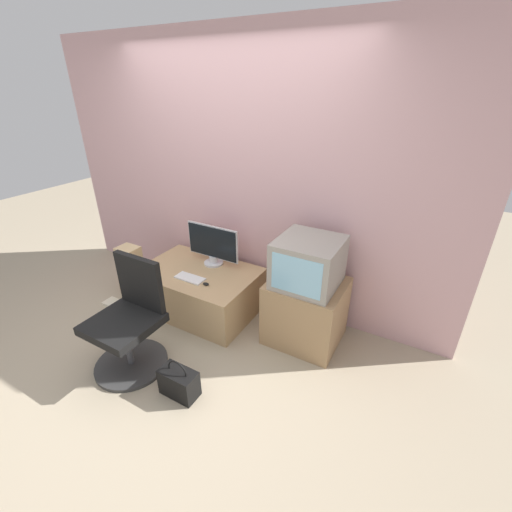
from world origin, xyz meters
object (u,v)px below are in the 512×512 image
at_px(mouse, 206,284).
at_px(office_chair, 130,324).
at_px(keyboard, 190,278).
at_px(crt_tv, 308,262).
at_px(book, 113,303).
at_px(main_monitor, 213,245).
at_px(cardboard_box_lower, 134,284).
at_px(handbag, 179,382).

relative_size(mouse, office_chair, 0.07).
distance_m(keyboard, crt_tv, 1.18).
distance_m(crt_tv, book, 2.20).
xyz_separation_m(main_monitor, cardboard_box_lower, (-0.88, -0.34, -0.55)).
bearing_deg(handbag, cardboard_box_lower, 148.66).
distance_m(main_monitor, office_chair, 1.14).
bearing_deg(book, crt_tv, 14.03).
bearing_deg(main_monitor, book, -145.59).
bearing_deg(crt_tv, mouse, -163.95).
bearing_deg(crt_tv, main_monitor, 173.31).
relative_size(keyboard, handbag, 0.92).
distance_m(main_monitor, book, 1.28).
bearing_deg(keyboard, cardboard_box_lower, 178.47).
distance_m(main_monitor, handbag, 1.40).
bearing_deg(book, main_monitor, 34.41).
relative_size(office_chair, book, 4.49).
distance_m(keyboard, mouse, 0.21).
relative_size(keyboard, book, 1.44).
bearing_deg(book, cardboard_box_lower, 82.87).
bearing_deg(office_chair, main_monitor, 87.77).
xyz_separation_m(keyboard, mouse, (0.21, -0.02, 0.01)).
distance_m(mouse, handbag, 0.93).
xyz_separation_m(mouse, book, (-1.10, -0.24, -0.44)).
bearing_deg(mouse, keyboard, 175.22).
bearing_deg(keyboard, main_monitor, 87.01).
distance_m(mouse, office_chair, 0.76).
distance_m(mouse, cardboard_box_lower, 1.12).
bearing_deg(cardboard_box_lower, mouse, -2.16).
distance_m(keyboard, office_chair, 0.74).
height_order(office_chair, book, office_chair).
relative_size(cardboard_box_lower, handbag, 0.75).
bearing_deg(mouse, handbag, -68.02).
xyz_separation_m(keyboard, crt_tv, (1.10, 0.24, 0.35)).
xyz_separation_m(crt_tv, office_chair, (-1.12, -0.97, -0.41)).
relative_size(main_monitor, book, 2.89).
relative_size(main_monitor, handbag, 1.84).
xyz_separation_m(main_monitor, crt_tv, (1.08, -0.13, 0.14)).
relative_size(mouse, book, 0.31).
bearing_deg(office_chair, book, 151.18).
xyz_separation_m(keyboard, book, (-0.89, -0.26, -0.44)).
height_order(crt_tv, book, crt_tv).
bearing_deg(mouse, book, -167.64).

